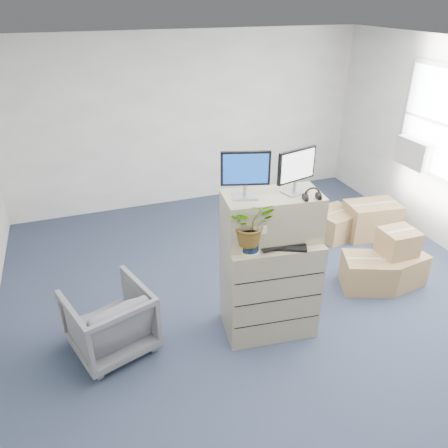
{
  "coord_description": "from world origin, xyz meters",
  "views": [
    {
      "loc": [
        -1.85,
        -3.43,
        3.29
      ],
      "look_at": [
        -0.47,
        0.4,
        1.12
      ],
      "focal_mm": 35.0,
      "sensor_mm": 36.0,
      "label": 1
    }
  ],
  "objects_px": {
    "potted_plant": "(250,228)",
    "office_chair": "(109,318)",
    "keyboard": "(280,245)",
    "monitor_left": "(245,172)",
    "filing_cabinet_lower": "(269,285)",
    "water_bottle": "(283,224)",
    "monitor_right": "(296,169)"
  },
  "relations": [
    {
      "from": "potted_plant",
      "to": "office_chair",
      "type": "height_order",
      "value": "potted_plant"
    },
    {
      "from": "keyboard",
      "to": "office_chair",
      "type": "xyz_separation_m",
      "value": [
        -1.68,
        0.37,
        -0.73
      ]
    },
    {
      "from": "office_chair",
      "to": "monitor_left",
      "type": "bearing_deg",
      "value": 155.06
    },
    {
      "from": "monitor_left",
      "to": "potted_plant",
      "type": "xyz_separation_m",
      "value": [
        -0.02,
        -0.21,
        -0.48
      ]
    },
    {
      "from": "monitor_left",
      "to": "office_chair",
      "type": "xyz_separation_m",
      "value": [
        -1.38,
        0.16,
        -1.44
      ]
    },
    {
      "from": "filing_cabinet_lower",
      "to": "keyboard",
      "type": "xyz_separation_m",
      "value": [
        0.03,
        -0.13,
        0.57
      ]
    },
    {
      "from": "monitor_left",
      "to": "office_chair",
      "type": "height_order",
      "value": "monitor_left"
    },
    {
      "from": "filing_cabinet_lower",
      "to": "office_chair",
      "type": "relative_size",
      "value": 1.42
    },
    {
      "from": "water_bottle",
      "to": "monitor_left",
      "type": "bearing_deg",
      "value": 169.89
    },
    {
      "from": "monitor_right",
      "to": "potted_plant",
      "type": "xyz_separation_m",
      "value": [
        -0.52,
        -0.15,
        -0.47
      ]
    },
    {
      "from": "keyboard",
      "to": "office_chair",
      "type": "bearing_deg",
      "value": -167.41
    },
    {
      "from": "filing_cabinet_lower",
      "to": "water_bottle",
      "type": "height_order",
      "value": "water_bottle"
    },
    {
      "from": "keyboard",
      "to": "monitor_right",
      "type": "bearing_deg",
      "value": 63.32
    },
    {
      "from": "water_bottle",
      "to": "potted_plant",
      "type": "bearing_deg",
      "value": -161.89
    },
    {
      "from": "filing_cabinet_lower",
      "to": "office_chair",
      "type": "height_order",
      "value": "filing_cabinet_lower"
    },
    {
      "from": "keyboard",
      "to": "monitor_left",
      "type": "bearing_deg",
      "value": 169.34
    },
    {
      "from": "monitor_right",
      "to": "office_chair",
      "type": "bearing_deg",
      "value": 158.48
    },
    {
      "from": "monitor_left",
      "to": "monitor_right",
      "type": "distance_m",
      "value": 0.5
    },
    {
      "from": "monitor_right",
      "to": "office_chair",
      "type": "relative_size",
      "value": 0.56
    },
    {
      "from": "monitor_left",
      "to": "monitor_right",
      "type": "relative_size",
      "value": 1.04
    },
    {
      "from": "potted_plant",
      "to": "office_chair",
      "type": "distance_m",
      "value": 1.71
    },
    {
      "from": "monitor_right",
      "to": "potted_plant",
      "type": "height_order",
      "value": "monitor_right"
    },
    {
      "from": "monitor_left",
      "to": "monitor_right",
      "type": "bearing_deg",
      "value": 9.01
    },
    {
      "from": "monitor_right",
      "to": "keyboard",
      "type": "bearing_deg",
      "value": -156.68
    },
    {
      "from": "potted_plant",
      "to": "monitor_right",
      "type": "bearing_deg",
      "value": 15.83
    },
    {
      "from": "monitor_right",
      "to": "office_chair",
      "type": "height_order",
      "value": "monitor_right"
    },
    {
      "from": "potted_plant",
      "to": "water_bottle",
      "type": "bearing_deg",
      "value": 18.11
    },
    {
      "from": "office_chair",
      "to": "monitor_right",
      "type": "bearing_deg",
      "value": 154.97
    },
    {
      "from": "filing_cabinet_lower",
      "to": "monitor_right",
      "type": "bearing_deg",
      "value": 13.66
    },
    {
      "from": "keyboard",
      "to": "water_bottle",
      "type": "height_order",
      "value": "water_bottle"
    },
    {
      "from": "water_bottle",
      "to": "potted_plant",
      "type": "xyz_separation_m",
      "value": [
        -0.42,
        -0.14,
        0.11
      ]
    },
    {
      "from": "monitor_left",
      "to": "water_bottle",
      "type": "distance_m",
      "value": 0.71
    }
  ]
}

